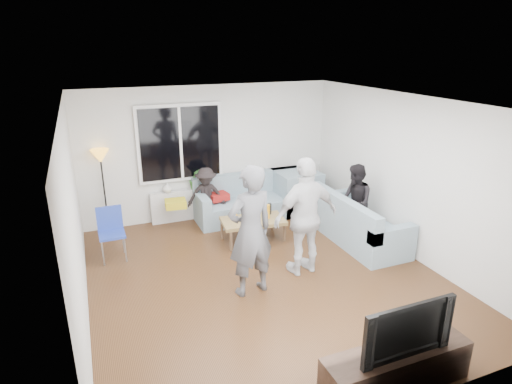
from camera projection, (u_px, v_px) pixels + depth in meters
name	position (u px, v px, depth m)	size (l,w,h in m)	color
floor	(265.00, 278.00, 6.49)	(5.00, 5.50, 0.04)	#56351C
ceiling	(266.00, 101.00, 5.62)	(5.00, 5.50, 0.04)	white
wall_back	(210.00, 152.00, 8.48)	(5.00, 0.04, 2.60)	silver
wall_front	(395.00, 298.00, 3.63)	(5.00, 0.04, 2.60)	silver
wall_left	(73.00, 222.00, 5.16)	(0.04, 5.50, 2.60)	silver
wall_right	(408.00, 176.00, 6.95)	(0.04, 5.50, 2.60)	silver
window_frame	(180.00, 143.00, 8.11)	(1.62, 0.06, 1.47)	white
window_glass	(181.00, 143.00, 8.08)	(1.50, 0.02, 1.35)	black
window_mullion	(181.00, 143.00, 8.07)	(0.05, 0.03, 1.35)	white
radiator	(184.00, 205.00, 8.49)	(1.30, 0.12, 0.62)	silver
potted_plant	(195.00, 179.00, 8.37)	(0.22, 0.18, 0.40)	#336F2C
vase	(167.00, 188.00, 8.22)	(0.18, 0.18, 0.19)	silver
sofa_back_section	(253.00, 197.00, 8.58)	(2.30, 0.85, 0.85)	gray
sofa_right_section	(358.00, 218.00, 7.54)	(0.85, 2.00, 0.85)	gray
sofa_corner	(296.00, 191.00, 8.93)	(0.85, 0.85, 0.85)	gray
cushion_yellow	(176.00, 204.00, 7.98)	(0.38, 0.32, 0.14)	gold
cushion_red	(219.00, 196.00, 8.36)	(0.36, 0.30, 0.13)	maroon
coffee_table	(253.00, 230.00, 7.63)	(1.10, 0.60, 0.40)	olive
pitcher	(249.00, 217.00, 7.42)	(0.17, 0.17, 0.17)	maroon
side_chair	(112.00, 235.00, 6.87)	(0.40, 0.40, 0.86)	#253CA2
floor_lamp	(104.00, 192.00, 7.79)	(0.32, 0.32, 1.56)	gold
player_left	(250.00, 231.00, 5.80)	(0.68, 0.45, 1.86)	#4B4C50
player_right	(306.00, 217.00, 6.35)	(1.06, 0.44, 1.81)	silver
spectator_right	(355.00, 202.00, 7.58)	(0.66, 0.51, 1.36)	black
spectator_back	(206.00, 196.00, 8.23)	(0.73, 0.42, 1.12)	black
tv_console	(396.00, 368.00, 4.36)	(1.60, 0.40, 0.44)	#37241B
television	(402.00, 325.00, 4.19)	(1.03, 0.14, 0.59)	black
bottle_d	(268.00, 212.00, 7.57)	(0.07, 0.07, 0.25)	#FFA516
bottle_a	(235.00, 213.00, 7.55)	(0.07, 0.07, 0.21)	#ECA30D
bottle_e	(270.00, 209.00, 7.77)	(0.07, 0.07, 0.20)	black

